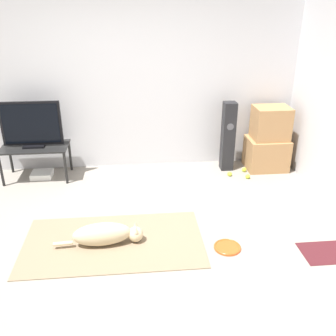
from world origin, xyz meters
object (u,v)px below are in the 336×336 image
at_px(cardboard_box_upper, 271,123).
at_px(tennis_ball_near_speaker, 248,176).
at_px(cardboard_box_lower, 266,153).
at_px(tennis_ball_loose_on_carpet, 244,170).
at_px(tv, 31,125).
at_px(tv_stand, 35,150).
at_px(tennis_ball_by_boxes, 230,174).
at_px(frisbee, 227,247).
at_px(floor_speaker, 228,137).
at_px(dog, 106,234).
at_px(game_console, 42,174).

xyz_separation_m(cardboard_box_upper, tennis_ball_near_speaker, (-0.39, -0.35, -0.67)).
distance_m(cardboard_box_lower, tennis_ball_loose_on_carpet, 0.42).
xyz_separation_m(tv, tennis_ball_loose_on_carpet, (2.99, -0.10, -0.76)).
bearing_deg(tennis_ball_near_speaker, tv, 173.61).
relative_size(cardboard_box_upper, tv_stand, 0.55).
distance_m(tv_stand, tv, 0.37).
relative_size(cardboard_box_upper, tennis_ball_by_boxes, 7.62).
bearing_deg(frisbee, tennis_ball_by_boxes, 75.09).
distance_m(cardboard_box_upper, floor_speaker, 0.64).
xyz_separation_m(frisbee, tv_stand, (-2.29, 1.91, 0.41)).
bearing_deg(tennis_ball_near_speaker, tennis_ball_loose_on_carpet, 86.09).
height_order(floor_speaker, tennis_ball_by_boxes, floor_speaker).
distance_m(dog, game_console, 2.01).
bearing_deg(frisbee, cardboard_box_lower, 61.26).
bearing_deg(game_console, cardboard_box_lower, -0.02).
distance_m(dog, floor_speaker, 2.48).
relative_size(frisbee, tv_stand, 0.31).
xyz_separation_m(cardboard_box_lower, cardboard_box_upper, (0.02, 0.01, 0.47)).
distance_m(dog, cardboard_box_lower, 2.88).
distance_m(cardboard_box_lower, cardboard_box_upper, 0.47).
bearing_deg(tennis_ball_near_speaker, frisbee, -113.43).
bearing_deg(cardboard_box_lower, tv, -179.86).
xyz_separation_m(tennis_ball_loose_on_carpet, game_console, (-2.95, 0.11, 0.01)).
distance_m(cardboard_box_lower, game_console, 3.31).
relative_size(floor_speaker, tv, 1.27).
distance_m(floor_speaker, tennis_ball_by_boxes, 0.55).
bearing_deg(cardboard_box_lower, game_console, 179.98).
bearing_deg(dog, tennis_ball_near_speaker, 35.89).
relative_size(frisbee, tennis_ball_by_boxes, 4.22).
distance_m(frisbee, tennis_ball_near_speaker, 1.72).
distance_m(dog, tv, 2.12).
xyz_separation_m(cardboard_box_lower, floor_speaker, (-0.60, 0.03, 0.28)).
xyz_separation_m(tennis_ball_by_boxes, tennis_ball_loose_on_carpet, (0.25, 0.13, 0.00)).
height_order(tv, tennis_ball_by_boxes, tv).
xyz_separation_m(dog, cardboard_box_upper, (2.31, 1.74, 0.58)).
relative_size(frisbee, cardboard_box_upper, 0.55).
distance_m(frisbee, cardboard_box_lower, 2.20).
bearing_deg(tennis_ball_near_speaker, cardboard_box_lower, 42.78).
distance_m(tv_stand, tennis_ball_loose_on_carpet, 3.01).
relative_size(cardboard_box_upper, tv, 0.62).
height_order(frisbee, floor_speaker, floor_speaker).
bearing_deg(game_console, dog, -59.84).
distance_m(tennis_ball_by_boxes, game_console, 2.71).
bearing_deg(frisbee, tennis_ball_loose_on_carpet, 68.87).
xyz_separation_m(cardboard_box_lower, tv_stand, (-3.34, -0.01, 0.19)).
bearing_deg(tennis_ball_loose_on_carpet, floor_speaker, 150.19).
xyz_separation_m(frisbee, game_console, (-2.25, 1.92, 0.03)).
distance_m(cardboard_box_upper, tennis_ball_by_boxes, 0.95).
height_order(dog, floor_speaker, floor_speaker).
bearing_deg(tv_stand, game_console, 17.89).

